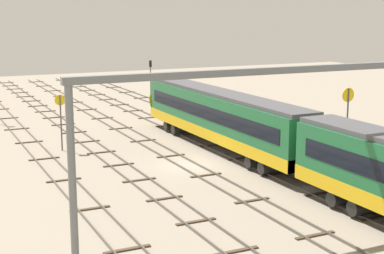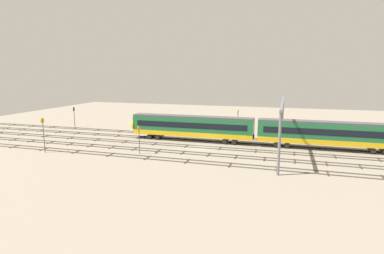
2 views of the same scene
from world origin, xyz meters
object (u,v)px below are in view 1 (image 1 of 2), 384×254
overhead_gantry (290,101)px  speed_sign_mid_trackside (347,113)px  speed_sign_near_foreground (61,114)px  signal_light_trackside_approach (150,73)px  relay_cabinet (329,143)px

overhead_gantry → speed_sign_mid_trackside: (8.91, -11.61, -2.88)m
speed_sign_near_foreground → signal_light_trackside_approach: 32.53m
overhead_gantry → speed_sign_near_foreground: 23.66m
overhead_gantry → speed_sign_near_foreground: overhead_gantry is taller
relay_cabinet → speed_sign_near_foreground: bearing=62.8°
speed_sign_near_foreground → speed_sign_mid_trackside: bearing=-125.4°
overhead_gantry → speed_sign_near_foreground: bearing=17.9°
speed_sign_mid_trackside → relay_cabinet: size_ratio=3.70×
signal_light_trackside_approach → speed_sign_mid_trackside: bearing=-179.7°
overhead_gantry → relay_cabinet: bearing=-46.1°
speed_sign_near_foreground → relay_cabinet: (-10.15, -19.74, -2.29)m
speed_sign_mid_trackside → relay_cabinet: (3.19, -0.96, -3.09)m
speed_sign_mid_trackside → signal_light_trackside_approach: speed_sign_mid_trackside is taller
overhead_gantry → signal_light_trackside_approach: (48.97, -11.38, -3.55)m
speed_sign_near_foreground → relay_cabinet: bearing=-117.2°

